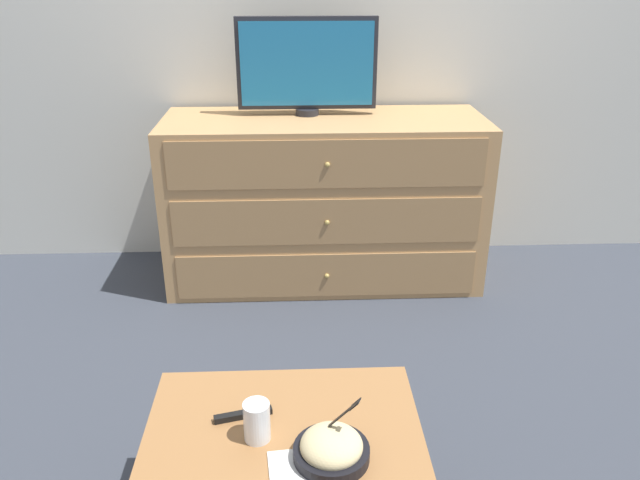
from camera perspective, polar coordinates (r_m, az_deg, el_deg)
The scene contains 9 objects.
ground_plane at distance 3.60m, azimuth 1.02°, elevation -0.79°, with size 12.00×12.00×0.00m, color #383D47.
wall_back at distance 3.29m, azimuth 1.17°, elevation 20.38°, with size 12.00×0.05×2.60m.
dresser at distance 3.14m, azimuth 0.37°, elevation 3.64°, with size 1.55×0.59×0.83m.
tv at distance 3.06m, azimuth -1.21°, elevation 15.71°, with size 0.66×0.11×0.45m.
coffee_table at distance 1.76m, azimuth -3.31°, elevation -18.57°, with size 0.73×0.54×0.39m.
takeout_bowl at distance 1.62m, azimuth 1.05°, elevation -18.51°, with size 0.19×0.19×0.18m.
drink_cup at distance 1.67m, azimuth -5.78°, elevation -16.34°, with size 0.07×0.07×0.11m.
napkin at distance 1.61m, azimuth -2.19°, elevation -20.18°, with size 0.15×0.15×0.00m.
remote_control at distance 1.76m, azimuth -7.03°, elevation -15.57°, with size 0.16×0.06×0.02m.
Camera 1 is at (-0.20, -3.25, 1.52)m, focal length 35.00 mm.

